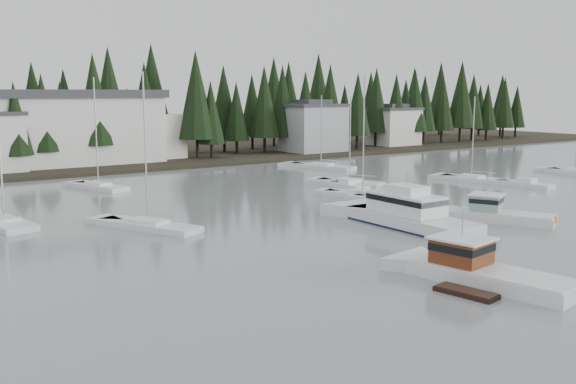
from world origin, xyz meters
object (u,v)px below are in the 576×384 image
house_east_a (313,127)px  harbor_inn (90,128)px  sailboat_4 (349,184)px  sailboat_8 (321,168)px  lobster_boat_teal (500,216)px  sailboat_7 (575,174)px  cabin_cruiser_center (409,217)px  runabout_1 (383,202)px  sailboat_6 (148,228)px  lobster_boat_brown (482,274)px  sailboat_9 (471,180)px  sailboat_2 (99,188)px  house_east_b (394,126)px  runabout_4 (348,187)px  runabout_2 (526,185)px  sailboat_0 (5,225)px  sailboat_3 (363,197)px

house_east_a → harbor_inn: 39.21m
sailboat_4 → sailboat_8: (7.80, 15.50, -0.01)m
lobster_boat_teal → sailboat_7: 38.52m
cabin_cruiser_center → runabout_1: 11.68m
cabin_cruiser_center → sailboat_6: sailboat_6 is taller
lobster_boat_brown → sailboat_9: size_ratio=0.92×
sailboat_2 → sailboat_8: (33.60, 1.35, -0.03)m
lobster_boat_brown → sailboat_2: 49.69m
sailboat_2 → sailboat_6: (-4.05, -23.87, -0.01)m
house_east_b → lobster_boat_brown: size_ratio=0.94×
runabout_1 → runabout_4: same height
house_east_a → harbor_inn: (-38.96, 4.34, 0.87)m
house_east_a → sailboat_6: sailboat_6 is taller
runabout_2 → sailboat_6: bearing=78.2°
runabout_1 → runabout_2: bearing=-107.3°
harbor_inn → cabin_cruiser_center: 60.03m
sailboat_8 → house_east_a: bearing=-54.3°
sailboat_0 → sailboat_4: 39.19m
house_east_a → runabout_1: (-25.73, -45.32, -4.77)m
harbor_inn → runabout_1: harbor_inn is taller
sailboat_4 → runabout_4: sailboat_4 is taller
house_east_b → sailboat_3: sailboat_3 is taller
house_east_a → cabin_cruiser_center: bearing=-120.2°
sailboat_9 → cabin_cruiser_center: bearing=106.3°
lobster_boat_brown → sailboat_6: size_ratio=0.77×
lobster_boat_brown → sailboat_8: (27.81, 50.69, -0.50)m
cabin_cruiser_center → sailboat_6: (-17.92, 11.79, -0.72)m
lobster_boat_brown → sailboat_0: sailboat_0 is taller
sailboat_6 → sailboat_9: bearing=-110.3°
lobster_boat_brown → sailboat_3: 31.13m
sailboat_6 → sailboat_4: bearing=-96.8°
harbor_inn → sailboat_6: size_ratio=2.24×
house_east_b → sailboat_3: (-47.14, -43.53, -4.32)m
runabout_4 → house_east_b: bearing=-52.1°
runabout_2 → lobster_boat_teal: bearing=111.9°
house_east_a → lobster_boat_brown: size_ratio=1.05×
house_east_a → runabout_4: size_ratio=1.99×
harbor_inn → sailboat_4: size_ratio=2.66×
sailboat_4 → runabout_1: sailboat_4 is taller
cabin_cruiser_center → sailboat_3: size_ratio=0.93×
sailboat_6 → lobster_boat_brown: bearing=176.3°
cabin_cruiser_center → sailboat_7: sailboat_7 is taller
sailboat_3 → sailboat_7: sailboat_7 is taller
lobster_boat_brown → sailboat_7: size_ratio=0.71×
house_east_b → sailboat_0: (-81.32, -37.28, -4.33)m
house_east_b → sailboat_4: sailboat_4 is taller
lobster_boat_brown → sailboat_0: size_ratio=0.79×
sailboat_7 → runabout_2: bearing=105.5°
sailboat_9 → runabout_2: sailboat_9 is taller
lobster_boat_teal → sailboat_8: size_ratio=0.76×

